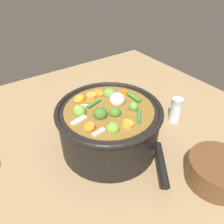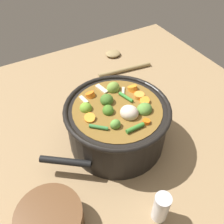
% 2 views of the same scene
% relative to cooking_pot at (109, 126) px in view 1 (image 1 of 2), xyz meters
% --- Properties ---
extents(ground_plane, '(1.10, 1.10, 0.00)m').
position_rel_cooking_pot_xyz_m(ground_plane, '(0.00, 0.00, -0.07)').
color(ground_plane, '#8C704C').
extents(cooking_pot, '(0.28, 0.28, 0.16)m').
position_rel_cooking_pot_xyz_m(cooking_pot, '(0.00, 0.00, 0.00)').
color(cooking_pot, black).
rests_on(cooking_pot, ground_plane).
extents(salt_shaker, '(0.04, 0.04, 0.09)m').
position_rel_cooking_pot_xyz_m(salt_shaker, '(0.03, 0.24, -0.03)').
color(salt_shaker, silver).
rests_on(salt_shaker, ground_plane).
extents(small_saucepan, '(0.21, 0.23, 0.06)m').
position_rel_cooking_pot_xyz_m(small_saucepan, '(0.25, 0.14, -0.04)').
color(small_saucepan, brown).
rests_on(small_saucepan, ground_plane).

